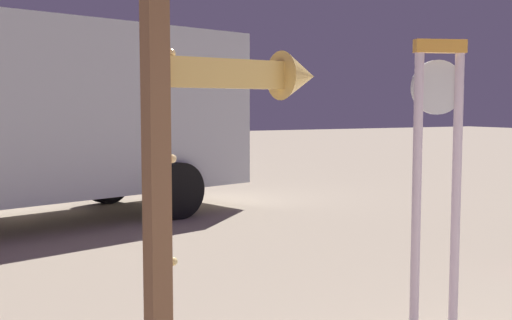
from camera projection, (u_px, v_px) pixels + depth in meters
standing_clock at (437, 158)px, 4.83m from camera, size 0.41×0.22×2.29m
arrow_sign at (215, 161)px, 3.01m from camera, size 0.98×0.30×2.38m
box_truck_near at (51, 115)px, 9.67m from camera, size 7.24×4.05×3.04m
box_truck_far at (63, 111)px, 18.81m from camera, size 7.00×3.42×2.98m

